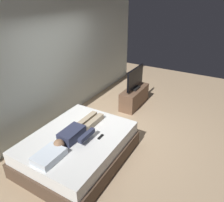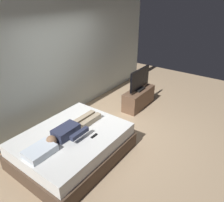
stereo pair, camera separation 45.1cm
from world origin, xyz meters
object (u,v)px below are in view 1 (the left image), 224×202
(pillow, at_px, (49,156))
(tv, at_px, (135,79))
(person, at_px, (77,131))
(bed, at_px, (78,148))
(remote, at_px, (101,137))
(tv_stand, at_px, (134,97))

(pillow, bearing_deg, tv, 0.27)
(person, height_order, tv, tv)
(bed, height_order, tv, tv)
(bed, relative_size, remote, 13.52)
(tv, bearing_deg, pillow, -179.73)
(person, bearing_deg, bed, -150.60)
(person, height_order, remote, person)
(person, distance_m, tv_stand, 2.51)
(tv_stand, bearing_deg, bed, -179.65)
(remote, relative_size, tv, 0.17)
(bed, height_order, person, person)
(remote, xyz_separation_m, tv, (2.33, 0.40, 0.24))
(tv_stand, bearing_deg, person, 179.97)
(bed, distance_m, remote, 0.51)
(bed, bearing_deg, person, 29.40)
(remote, distance_m, tv, 2.38)
(remote, height_order, tv, tv)
(person, distance_m, remote, 0.44)
(person, bearing_deg, remote, -69.53)
(bed, bearing_deg, remote, -65.14)
(tv_stand, distance_m, tv, 0.53)
(bed, bearing_deg, tv_stand, 0.35)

